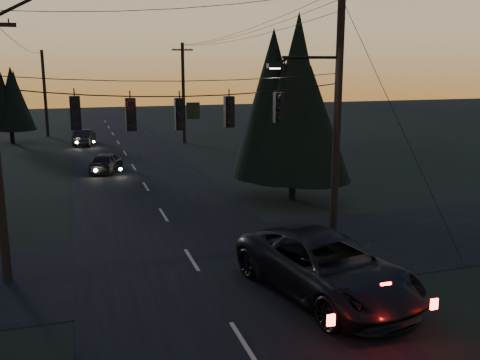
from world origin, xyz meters
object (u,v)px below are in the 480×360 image
object	(u,v)px
utility_pole_far_r	(185,143)
sedan_oncoming_b	(84,137)
suv_near	(326,267)
sedan_oncoming_a	(106,162)
evergreen_right	(294,106)
utility_pole_right	(332,245)
utility_pole_left	(8,280)
utility_pole_far_l	(48,137)

from	to	relation	value
utility_pole_far_r	sedan_oncoming_b	world-z (taller)	utility_pole_far_r
suv_near	sedan_oncoming_b	size ratio (longest dim) A/B	1.62
utility_pole_far_r	sedan_oncoming_a	size ratio (longest dim) A/B	2.28
evergreen_right	suv_near	xyz separation A→B (m)	(-3.57, -11.03, -3.82)
utility_pole_right	utility_pole_far_r	bearing A→B (deg)	90.00
utility_pole_far_r	sedan_oncoming_b	size ratio (longest dim) A/B	2.12
sedan_oncoming_a	utility_pole_far_r	bearing A→B (deg)	-106.04
utility_pole_left	evergreen_right	size ratio (longest dim) A/B	1.03
utility_pole_right	sedan_oncoming_a	size ratio (longest dim) A/B	2.69
utility_pole_far_r	sedan_oncoming_b	xyz separation A→B (m)	(-8.33, 1.47, 0.66)
utility_pole_left	suv_near	size ratio (longest dim) A/B	1.31
evergreen_right	suv_near	world-z (taller)	evergreen_right
utility_pole_right	sedan_oncoming_b	distance (m)	30.63
utility_pole_far_l	sedan_oncoming_a	distance (m)	19.50
utility_pole_far_l	suv_near	distance (m)	41.10
utility_pole_left	utility_pole_far_r	world-z (taller)	same
utility_pole_right	sedan_oncoming_b	bearing A→B (deg)	105.79
utility_pole_far_r	suv_near	world-z (taller)	utility_pole_far_r
utility_pole_far_r	utility_pole_far_l	bearing A→B (deg)	145.18
utility_pole_far_r	sedan_oncoming_a	world-z (taller)	utility_pole_far_r
utility_pole_far_l	sedan_oncoming_b	xyz separation A→B (m)	(3.17, -6.53, 0.66)
utility_pole_left	suv_near	xyz separation A→B (m)	(9.20, -4.05, 0.90)
utility_pole_left	sedan_oncoming_b	world-z (taller)	utility_pole_left
sedan_oncoming_b	evergreen_right	bearing A→B (deg)	123.25
sedan_oncoming_a	evergreen_right	bearing A→B (deg)	148.29
utility_pole_far_r	evergreen_right	world-z (taller)	evergreen_right
utility_pole_right	sedan_oncoming_a	xyz separation A→B (m)	(-7.33, 16.96, 0.63)
utility_pole_far_r	sedan_oncoming_b	distance (m)	8.48
evergreen_right	utility_pole_left	bearing A→B (deg)	-151.35
utility_pole_left	evergreen_right	xyz separation A→B (m)	(12.77, 6.98, 4.72)
utility_pole_far_r	sedan_oncoming_b	bearing A→B (deg)	170.02
utility_pole_left	utility_pole_far_r	xyz separation A→B (m)	(11.50, 28.00, 0.00)
utility_pole_right	evergreen_right	bearing A→B (deg)	79.70
utility_pole_far_r	utility_pole_far_l	world-z (taller)	utility_pole_far_r
utility_pole_right	suv_near	world-z (taller)	utility_pole_right
utility_pole_left	sedan_oncoming_b	distance (m)	29.64
utility_pole_right	suv_near	size ratio (longest dim) A/B	1.54
suv_near	utility_pole_right	bearing A→B (deg)	48.79
utility_pole_right	utility_pole_far_l	size ratio (longest dim) A/B	1.25
sedan_oncoming_b	utility_pole_far_l	bearing A→B (deg)	-53.99
utility_pole_right	sedan_oncoming_b	world-z (taller)	utility_pole_right
suv_near	sedan_oncoming_b	xyz separation A→B (m)	(-6.03, 33.52, -0.24)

